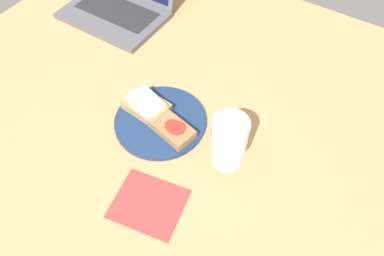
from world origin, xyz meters
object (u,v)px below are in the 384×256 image
Objects in this scene: sandwich_with_cheese at (146,105)px; napkin at (148,204)px; plate at (160,121)px; sandwich_with_tomato at (173,127)px; wine_glass at (230,135)px.

sandwich_with_cheese is 26.14cm from napkin.
sandwich_with_cheese is (-4.76, 0.95, 2.23)cm from plate.
sandwich_with_cheese reaches higher than sandwich_with_tomato.
plate is at bearing 168.58° from sandwich_with_tomato.
wine_glass is at bearing 65.82° from napkin.
sandwich_with_cheese is 25.41cm from wine_glass.
sandwich_with_cheese is at bearing 168.77° from plate.
sandwich_with_tomato is at bearing -178.49° from wine_glass.
plate is 1.95× the size of sandwich_with_cheese.
wine_glass reaches higher than sandwich_with_tomato.
wine_glass is 0.94× the size of napkin.
sandwich_with_tomato is 0.86× the size of wine_glass.
napkin is at bearing -114.18° from wine_glass.
sandwich_with_cheese is 0.98× the size of sandwich_with_tomato.
sandwich_with_cheese is at bearing 168.67° from sandwich_with_tomato.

